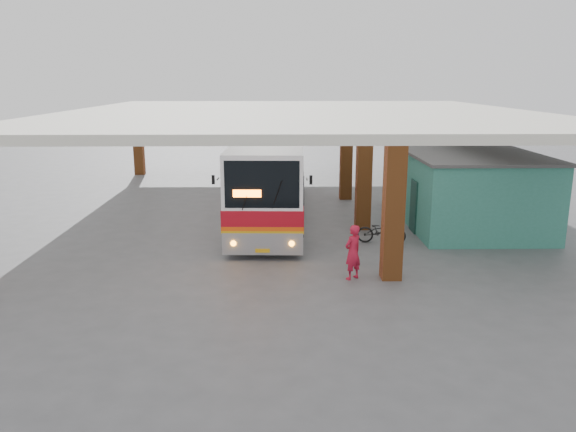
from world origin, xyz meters
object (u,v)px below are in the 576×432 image
(motorcycle, at_px, (381,231))
(red_chair, at_px, (390,200))
(coach_bus, at_px, (271,174))
(pedestrian, at_px, (353,252))

(motorcycle, height_order, red_chair, motorcycle)
(coach_bus, distance_m, motorcycle, 6.29)
(motorcycle, distance_m, red_chair, 6.49)
(pedestrian, bearing_deg, coach_bus, -112.29)
(coach_bus, height_order, red_chair, coach_bus)
(pedestrian, bearing_deg, motorcycle, -152.04)
(coach_bus, xyz_separation_m, pedestrian, (2.61, -8.33, -1.05))
(coach_bus, relative_size, pedestrian, 7.72)
(red_chair, bearing_deg, pedestrian, -132.12)
(coach_bus, height_order, pedestrian, coach_bus)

